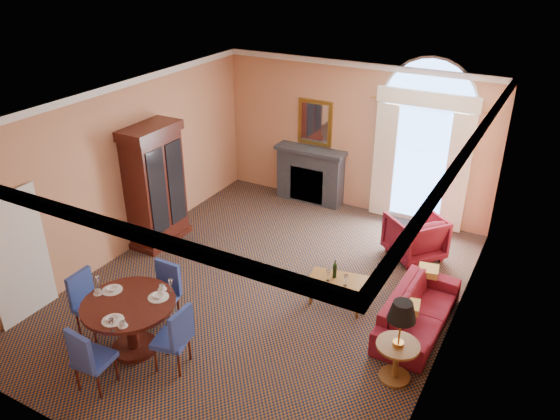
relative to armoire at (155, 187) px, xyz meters
The scene contains 12 objects.
ground 2.99m from the armoire, 10.02° to the right, with size 7.50×7.50×0.00m, color #101C32.
room_envelope 3.03m from the armoire, ahead, with size 6.04×7.52×3.45m.
armoire is the anchor object (origin of this frame).
dining_table 3.31m from the armoire, 56.56° to the right, with size 1.32×1.32×1.03m.
dining_chair_north 2.71m from the armoire, 47.46° to the right, with size 0.55×0.55×1.01m.
dining_chair_south 4.10m from the armoire, 62.39° to the right, with size 0.49×0.50×1.01m.
dining_chair_east 3.81m from the armoire, 46.10° to the right, with size 0.54×0.54×1.01m.
dining_chair_west 2.92m from the armoire, 70.99° to the right, with size 0.48×0.47×1.01m.
sofa 5.34m from the armoire, ahead, with size 2.04×0.80×0.60m, color maroon.
armchair 5.00m from the armoire, 21.44° to the left, with size 0.91×0.93×0.85m, color maroon.
coffee_table 4.04m from the armoire, ahead, with size 1.04×0.70×0.80m.
side_table 5.53m from the armoire, 15.32° to the right, with size 0.59×0.59×1.23m.
Camera 1 is at (3.95, -6.69, 5.41)m, focal length 35.00 mm.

